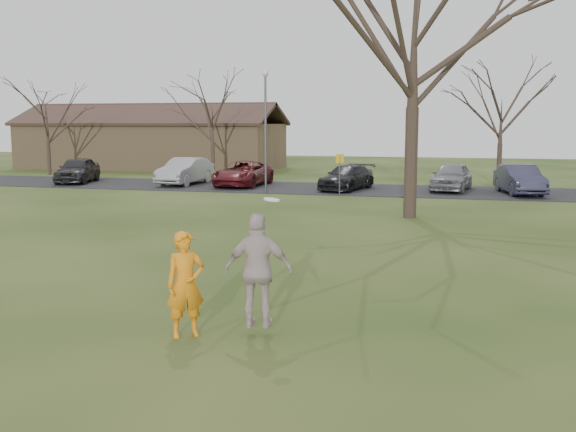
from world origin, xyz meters
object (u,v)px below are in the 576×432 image
object	(u,v)px
car_0	(78,170)
car_1	(185,171)
car_3	(347,177)
catching_play	(259,270)
car_4	(452,177)
car_5	(520,179)
building	(152,144)
big_tree	(414,31)
lamp_post	(265,116)
car_2	(243,174)
player_defender	(186,284)

from	to	relation	value
car_0	car_1	world-z (taller)	car_1
car_3	catching_play	xyz separation A→B (m)	(2.64, -24.78, 0.47)
car_4	car_5	distance (m)	3.47
building	big_tree	distance (m)	32.23
car_4	car_0	bearing A→B (deg)	-169.81
catching_play	building	size ratio (longest dim) A/B	0.11
car_4	building	size ratio (longest dim) A/B	0.21
car_0	building	distance (m)	13.44
lamp_post	car_2	bearing A→B (deg)	128.65
car_4	lamp_post	size ratio (longest dim) A/B	0.70
car_4	lamp_post	world-z (taller)	lamp_post
car_4	building	world-z (taller)	building
car_0	lamp_post	xyz separation A→B (m)	(12.45, -2.19, 3.16)
big_tree	catching_play	bearing A→B (deg)	-95.38
car_2	car_3	bearing A→B (deg)	-3.93
car_4	car_5	size ratio (longest dim) A/B	0.98
car_2	car_1	bearing A→B (deg)	-179.03
catching_play	lamp_post	bearing A→B (deg)	106.16
player_defender	car_2	size ratio (longest dim) A/B	0.36
car_4	catching_play	world-z (taller)	catching_play
car_2	big_tree	bearing A→B (deg)	-43.39
car_1	player_defender	bearing A→B (deg)	-62.95
catching_play	building	xyz separation A→B (m)	(-20.57, 38.18, 0.77)
catching_play	car_5	bearing A→B (deg)	75.96
catching_play	lamp_post	world-z (taller)	lamp_post
car_2	car_5	size ratio (longest dim) A/B	1.12
car_1	car_5	bearing A→B (deg)	1.72
car_5	building	distance (m)	29.96
car_0	big_tree	world-z (taller)	big_tree
car_1	building	world-z (taller)	building
car_3	car_5	distance (m)	8.83
car_3	building	world-z (taller)	building
car_5	big_tree	bearing A→B (deg)	-128.26
car_1	catching_play	xyz separation A→B (m)	(12.28, -25.43, 0.35)
car_3	car_4	bearing A→B (deg)	22.45
catching_play	big_tree	size ratio (longest dim) A/B	0.16
catching_play	car_0	bearing A→B (deg)	127.40
car_0	car_1	bearing A→B (deg)	-9.88
car_2	building	distance (m)	17.48
car_2	catching_play	size ratio (longest dim) A/B	2.25
car_0	car_5	xyz separation A→B (m)	(25.22, -0.11, -0.03)
car_3	lamp_post	xyz separation A→B (m)	(-3.93, -2.10, 3.28)
car_1	car_5	distance (m)	18.49
car_2	car_5	bearing A→B (deg)	-0.64
car_5	big_tree	xyz separation A→B (m)	(-4.76, -9.58, 6.22)
car_1	big_tree	size ratio (longest dim) A/B	0.34
car_3	lamp_post	world-z (taller)	lamp_post
player_defender	car_4	size ratio (longest dim) A/B	0.42
car_2	car_5	world-z (taller)	car_5
car_2	building	size ratio (longest dim) A/B	0.24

